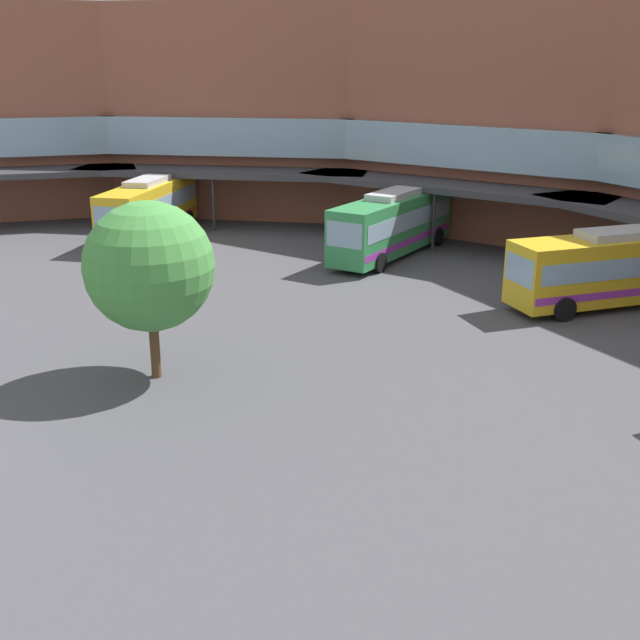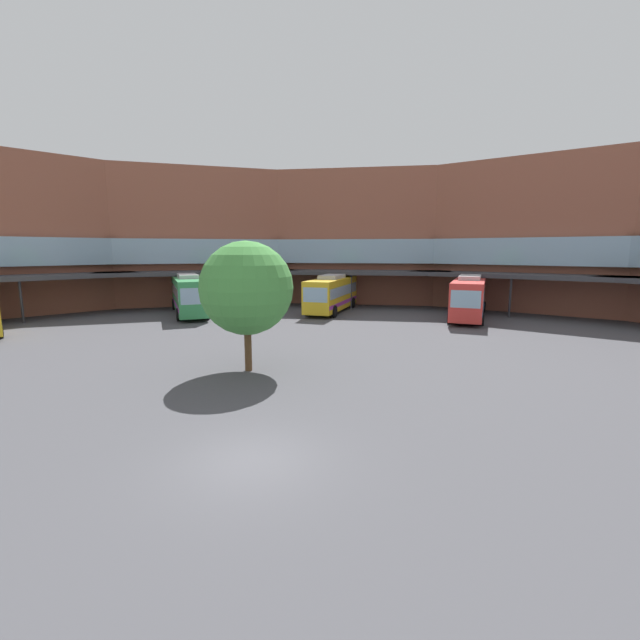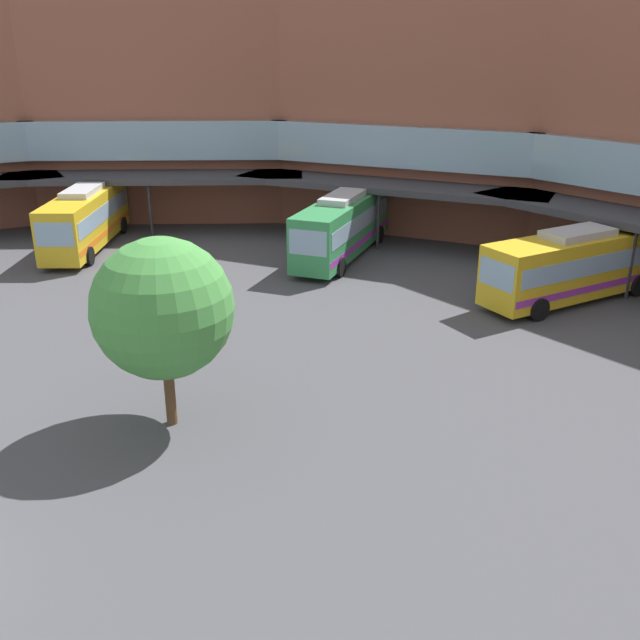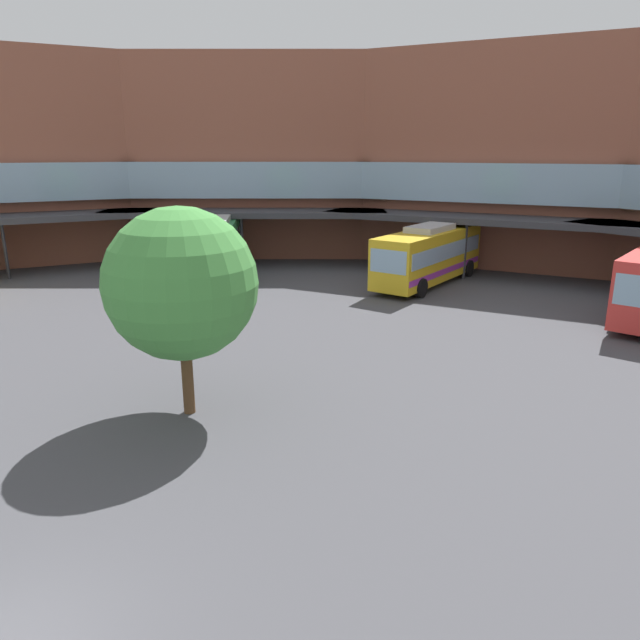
% 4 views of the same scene
% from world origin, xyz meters
% --- Properties ---
extents(ground_plane, '(129.60, 129.60, 0.00)m').
position_xyz_m(ground_plane, '(0.00, 0.00, 0.00)').
color(ground_plane, '#47474C').
extents(station_building, '(87.87, 46.52, 14.80)m').
position_xyz_m(station_building, '(-0.00, 24.81, 7.14)').
color(station_building, '#93543F').
rests_on(station_building, ground).
extents(bus_0, '(7.82, 11.02, 3.82)m').
position_xyz_m(bus_0, '(-14.89, 26.95, 1.93)').
color(bus_0, '#338C4C').
rests_on(bus_0, ground).
extents(bus_3, '(4.94, 11.60, 3.83)m').
position_xyz_m(bus_3, '(10.98, 28.76, 1.94)').
color(bus_3, red).
rests_on(bus_3, ground).
extents(bus_4, '(4.15, 10.57, 3.65)m').
position_xyz_m(bus_4, '(-1.68, 30.74, 1.85)').
color(bus_4, gold).
rests_on(bus_4, ground).
extents(plaza_tree, '(4.64, 4.64, 6.52)m').
position_xyz_m(plaza_tree, '(-3.12, 9.14, 4.19)').
color(plaza_tree, brown).
rests_on(plaza_tree, ground).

